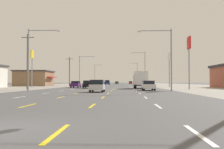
{
  "coord_description": "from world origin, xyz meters",
  "views": [
    {
      "loc": [
        3.41,
        -7.09,
        1.3
      ],
      "look_at": [
        -0.08,
        75.5,
        3.58
      ],
      "focal_mm": 42.2,
      "sensor_mm": 36.0,
      "label": 1
    }
  ],
  "objects_px": {
    "hatchback_center_turn_nearest": "(97,86)",
    "sedan_far_right_near": "(148,85)",
    "hatchback_far_right_distant_c": "(131,83)",
    "sedan_center_turn_distant_a": "(117,83)",
    "streetlight_right_row_2": "(137,72)",
    "streetlight_left_row_1": "(81,68)",
    "pole_sign_right_row_1": "(189,50)",
    "suv_far_left_distant_b": "(103,82)",
    "box_truck_far_right_mid": "(140,79)",
    "suv_inner_left_farthest": "(107,82)",
    "streetlight_left_row_0": "(32,54)",
    "streetlight_right_row_0": "(167,54)",
    "pole_sign_left_row_1": "(32,60)",
    "streetlight_left_row_2": "(95,73)",
    "hatchback_inner_left_midfar": "(88,84)",
    "streetlight_right_row_1": "(144,66)",
    "sedan_far_left_far": "(76,84)",
    "pole_sign_right_row_2": "(169,60)",
    "hatchback_inner_left_farther": "(98,84)"
  },
  "relations": [
    {
      "from": "suv_far_left_distant_b",
      "to": "streetlight_right_row_2",
      "type": "relative_size",
      "value": 0.47
    },
    {
      "from": "sedan_far_right_near",
      "to": "streetlight_right_row_1",
      "type": "distance_m",
      "value": 42.0
    },
    {
      "from": "hatchback_center_turn_nearest",
      "to": "box_truck_far_right_mid",
      "type": "xyz_separation_m",
      "value": [
        6.6,
        18.23,
        1.05
      ]
    },
    {
      "from": "streetlight_left_row_0",
      "to": "streetlight_left_row_2",
      "type": "distance_m",
      "value": 88.27
    },
    {
      "from": "hatchback_center_turn_nearest",
      "to": "sedan_center_turn_distant_a",
      "type": "bearing_deg",
      "value": 89.95
    },
    {
      "from": "streetlight_right_row_1",
      "to": "streetlight_right_row_2",
      "type": "distance_m",
      "value": 44.14
    },
    {
      "from": "hatchback_inner_left_midfar",
      "to": "streetlight_right_row_1",
      "type": "bearing_deg",
      "value": 65.58
    },
    {
      "from": "sedan_center_turn_distant_a",
      "to": "streetlight_right_row_2",
      "type": "xyz_separation_m",
      "value": [
        9.57,
        -8.33,
        5.14
      ]
    },
    {
      "from": "streetlight_left_row_1",
      "to": "suv_far_left_distant_b",
      "type": "bearing_deg",
      "value": 87.27
    },
    {
      "from": "pole_sign_left_row_1",
      "to": "streetlight_right_row_2",
      "type": "distance_m",
      "value": 71.01
    },
    {
      "from": "box_truck_far_right_mid",
      "to": "streetlight_left_row_2",
      "type": "xyz_separation_m",
      "value": [
        -16.57,
        74.01,
        3.68
      ]
    },
    {
      "from": "streetlight_right_row_1",
      "to": "box_truck_far_right_mid",
      "type": "bearing_deg",
      "value": -95.65
    },
    {
      "from": "hatchback_inner_left_midfar",
      "to": "streetlight_right_row_1",
      "type": "xyz_separation_m",
      "value": [
        13.28,
        29.24,
        5.29
      ]
    },
    {
      "from": "streetlight_left_row_2",
      "to": "pole_sign_right_row_1",
      "type": "bearing_deg",
      "value": -72.9
    },
    {
      "from": "hatchback_center_turn_nearest",
      "to": "streetlight_right_row_0",
      "type": "bearing_deg",
      "value": 22.82
    },
    {
      "from": "box_truck_far_right_mid",
      "to": "streetlight_left_row_1",
      "type": "xyz_separation_m",
      "value": [
        -16.36,
        29.87,
        3.71
      ]
    },
    {
      "from": "hatchback_center_turn_nearest",
      "to": "sedan_far_right_near",
      "type": "height_order",
      "value": "hatchback_center_turn_nearest"
    },
    {
      "from": "box_truck_far_right_mid",
      "to": "hatchback_inner_left_farther",
      "type": "height_order",
      "value": "box_truck_far_right_mid"
    },
    {
      "from": "streetlight_left_row_0",
      "to": "streetlight_left_row_1",
      "type": "xyz_separation_m",
      "value": [
        0.01,
        44.14,
        0.28
      ]
    },
    {
      "from": "hatchback_far_right_distant_c",
      "to": "streetlight_right_row_2",
      "type": "relative_size",
      "value": 0.38
    },
    {
      "from": "hatchback_inner_left_midfar",
      "to": "suv_far_left_distant_b",
      "type": "relative_size",
      "value": 0.8
    },
    {
      "from": "pole_sign_left_row_1",
      "to": "streetlight_left_row_2",
      "type": "distance_m",
      "value": 65.96
    },
    {
      "from": "suv_far_left_distant_b",
      "to": "streetlight_right_row_1",
      "type": "bearing_deg",
      "value": -72.39
    },
    {
      "from": "hatchback_far_right_distant_c",
      "to": "streetlight_left_row_1",
      "type": "height_order",
      "value": "streetlight_left_row_1"
    },
    {
      "from": "sedan_center_turn_distant_a",
      "to": "pole_sign_left_row_1",
      "type": "distance_m",
      "value": 76.15
    },
    {
      "from": "hatchback_far_right_distant_c",
      "to": "sedan_center_turn_distant_a",
      "type": "bearing_deg",
      "value": -172.59
    },
    {
      "from": "hatchback_inner_left_farther",
      "to": "streetlight_right_row_1",
      "type": "relative_size",
      "value": 0.37
    },
    {
      "from": "sedan_center_turn_distant_a",
      "to": "streetlight_left_row_0",
      "type": "distance_m",
      "value": 97.2
    },
    {
      "from": "hatchback_far_right_distant_c",
      "to": "streetlight_left_row_2",
      "type": "xyz_separation_m",
      "value": [
        -17.02,
        -9.23,
        4.73
      ]
    },
    {
      "from": "hatchback_inner_left_midfar",
      "to": "streetlight_left_row_2",
      "type": "height_order",
      "value": "streetlight_left_row_2"
    },
    {
      "from": "streetlight_right_row_1",
      "to": "streetlight_left_row_2",
      "type": "bearing_deg",
      "value": 113.86
    },
    {
      "from": "box_truck_far_right_mid",
      "to": "hatchback_inner_left_midfar",
      "type": "xyz_separation_m",
      "value": [
        -10.32,
        0.63,
        -1.05
      ]
    },
    {
      "from": "hatchback_inner_left_midfar",
      "to": "box_truck_far_right_mid",
      "type": "bearing_deg",
      "value": -3.51
    },
    {
      "from": "pole_sign_right_row_2",
      "to": "streetlight_right_row_1",
      "type": "relative_size",
      "value": 0.83
    },
    {
      "from": "pole_sign_right_row_1",
      "to": "streetlight_left_row_0",
      "type": "bearing_deg",
      "value": -160.63
    },
    {
      "from": "sedan_far_left_far",
      "to": "sedan_far_right_near",
      "type": "bearing_deg",
      "value": -51.28
    },
    {
      "from": "streetlight_left_row_1",
      "to": "pole_sign_left_row_1",
      "type": "bearing_deg",
      "value": -110.59
    },
    {
      "from": "suv_far_left_distant_b",
      "to": "hatchback_far_right_distant_c",
      "type": "height_order",
      "value": "suv_far_left_distant_b"
    },
    {
      "from": "suv_far_left_distant_b",
      "to": "streetlight_left_row_1",
      "type": "height_order",
      "value": "streetlight_left_row_1"
    },
    {
      "from": "pole_sign_left_row_1",
      "to": "streetlight_left_row_2",
      "type": "relative_size",
      "value": 0.89
    },
    {
      "from": "suv_inner_left_farthest",
      "to": "streetlight_left_row_0",
      "type": "distance_m",
      "value": 76.12
    },
    {
      "from": "streetlight_left_row_1",
      "to": "suv_inner_left_farthest",
      "type": "bearing_deg",
      "value": 78.8
    },
    {
      "from": "sedan_far_left_far",
      "to": "sedan_center_turn_distant_a",
      "type": "relative_size",
      "value": 1.0
    },
    {
      "from": "streetlight_right_row_0",
      "to": "suv_inner_left_farthest",
      "type": "bearing_deg",
      "value": 99.67
    },
    {
      "from": "streetlight_right_row_1",
      "to": "suv_far_left_distant_b",
      "type": "bearing_deg",
      "value": 107.61
    },
    {
      "from": "sedan_center_turn_distant_a",
      "to": "streetlight_left_row_1",
      "type": "relative_size",
      "value": 0.48
    },
    {
      "from": "suv_far_left_distant_b",
      "to": "streetlight_left_row_2",
      "type": "bearing_deg",
      "value": -107.28
    },
    {
      "from": "pole_sign_right_row_1",
      "to": "hatchback_center_turn_nearest",
      "type": "bearing_deg",
      "value": -139.33
    },
    {
      "from": "sedan_far_left_far",
      "to": "hatchback_far_right_distant_c",
      "type": "distance_m",
      "value": 78.6
    },
    {
      "from": "streetlight_right_row_2",
      "to": "streetlight_left_row_1",
      "type": "bearing_deg",
      "value": -113.74
    }
  ]
}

